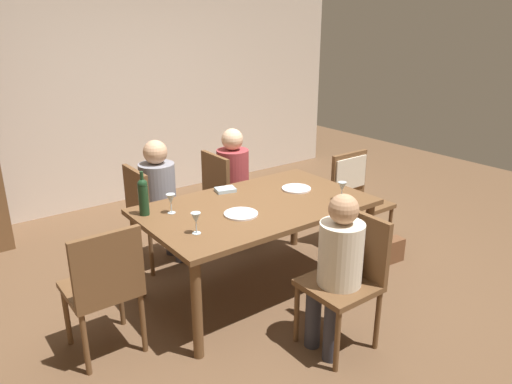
% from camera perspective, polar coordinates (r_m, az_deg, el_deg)
% --- Properties ---
extents(ground_plane, '(10.00, 10.00, 0.00)m').
position_cam_1_polar(ground_plane, '(4.08, 0.00, -11.36)').
color(ground_plane, brown).
extents(rear_room_partition, '(6.40, 0.12, 2.70)m').
position_cam_1_polar(rear_room_partition, '(5.96, -16.25, 11.63)').
color(rear_room_partition, beige).
rests_on(rear_room_partition, ground_plane).
extents(dining_table, '(1.77, 1.05, 0.75)m').
position_cam_1_polar(dining_table, '(3.78, 0.00, -2.57)').
color(dining_table, brown).
rests_on(dining_table, ground_plane).
extents(chair_far_right, '(0.44, 0.44, 0.92)m').
position_cam_1_polar(chair_far_right, '(4.69, -3.60, 0.07)').
color(chair_far_right, brown).
rests_on(chair_far_right, ground_plane).
extents(chair_near, '(0.44, 0.44, 0.92)m').
position_cam_1_polar(chair_near, '(3.29, 10.89, -9.23)').
color(chair_near, brown).
rests_on(chair_near, ground_plane).
extents(chair_far_left, '(0.44, 0.44, 0.92)m').
position_cam_1_polar(chair_far_left, '(4.34, -12.41, -2.04)').
color(chair_far_left, brown).
rests_on(chair_far_left, ground_plane).
extents(chair_left_end, '(0.44, 0.44, 0.92)m').
position_cam_1_polar(chair_left_end, '(3.24, -17.51, -10.27)').
color(chair_left_end, brown).
rests_on(chair_left_end, ground_plane).
extents(chair_right_end, '(0.44, 0.46, 0.92)m').
position_cam_1_polar(chair_right_end, '(4.70, 11.51, 0.54)').
color(chair_right_end, brown).
rests_on(chair_right_end, ground_plane).
extents(person_woman_host, '(0.36, 0.31, 1.14)m').
position_cam_1_polar(person_woman_host, '(4.71, -2.48, 1.79)').
color(person_woman_host, '#33333D').
rests_on(person_woman_host, ground_plane).
extents(person_man_bearded, '(0.33, 0.29, 1.10)m').
position_cam_1_polar(person_man_bearded, '(3.16, 9.61, -8.21)').
color(person_man_bearded, '#33333D').
rests_on(person_man_bearded, ground_plane).
extents(person_man_guest, '(0.36, 0.31, 1.14)m').
position_cam_1_polar(person_man_guest, '(4.33, -11.18, -0.16)').
color(person_man_guest, '#33333D').
rests_on(person_man_guest, ground_plane).
extents(wine_bottle_tall_green, '(0.07, 0.07, 0.33)m').
position_cam_1_polar(wine_bottle_tall_green, '(3.59, -13.19, -0.43)').
color(wine_bottle_tall_green, '#19381E').
rests_on(wine_bottle_tall_green, dining_table).
extents(wine_glass_near_left, '(0.07, 0.07, 0.15)m').
position_cam_1_polar(wine_glass_near_left, '(3.59, -10.05, -0.89)').
color(wine_glass_near_left, silver).
rests_on(wine_glass_near_left, dining_table).
extents(wine_glass_centre, '(0.07, 0.07, 0.15)m').
position_cam_1_polar(wine_glass_centre, '(3.86, 10.14, 0.55)').
color(wine_glass_centre, silver).
rests_on(wine_glass_centre, dining_table).
extents(wine_glass_near_right, '(0.07, 0.07, 0.15)m').
position_cam_1_polar(wine_glass_near_right, '(3.23, -7.12, -3.16)').
color(wine_glass_near_right, silver).
rests_on(wine_glass_near_right, dining_table).
extents(dinner_plate_host, '(0.25, 0.25, 0.01)m').
position_cam_1_polar(dinner_plate_host, '(4.09, 4.79, 0.41)').
color(dinner_plate_host, white).
rests_on(dinner_plate_host, dining_table).
extents(dinner_plate_guest_left, '(0.25, 0.25, 0.01)m').
position_cam_1_polar(dinner_plate_guest_left, '(3.55, -1.80, -2.60)').
color(dinner_plate_guest_left, white).
rests_on(dinner_plate_guest_left, dining_table).
extents(folded_napkin, '(0.18, 0.16, 0.03)m').
position_cam_1_polar(folded_napkin, '(4.03, -3.64, 0.27)').
color(folded_napkin, '#ADC6D6').
rests_on(folded_napkin, dining_table).
extents(handbag, '(0.29, 0.15, 0.22)m').
position_cam_1_polar(handbag, '(4.61, 15.48, -6.73)').
color(handbag, brown).
rests_on(handbag, ground_plane).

